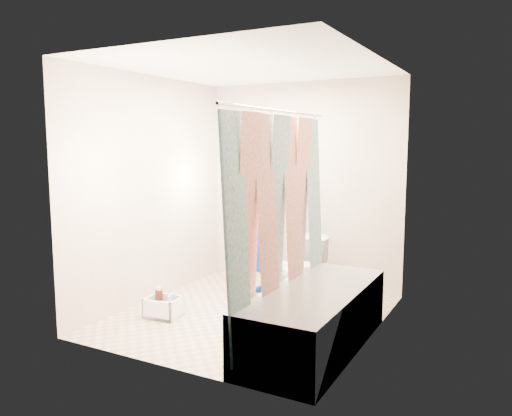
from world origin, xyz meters
The scene contains 14 objects.
floor centered at (0.00, 0.00, 0.00)m, with size 2.60×2.60×0.00m, color tan.
ceiling centered at (0.00, 0.00, 2.40)m, with size 2.40×2.60×0.02m, color white.
wall_back centered at (0.00, 1.30, 1.20)m, with size 2.40×0.02×2.40m, color #C5B497.
wall_front centered at (0.00, -1.30, 1.20)m, with size 2.40×0.02×2.40m, color #C5B497.
wall_left centered at (-1.20, 0.00, 1.20)m, with size 0.02×2.60×2.40m, color #C5B497.
wall_right centered at (1.20, 0.00, 1.20)m, with size 0.02×2.60×2.40m, color #C5B497.
bathtub centered at (0.85, -0.43, 0.27)m, with size 0.70×1.75×0.50m.
curtain_rod centered at (0.52, -0.43, 1.95)m, with size 0.02×0.02×1.90m, color silver.
shower_curtain centered at (0.52, -0.43, 1.02)m, with size 0.06×1.75×1.80m, color white.
toilet centered at (0.26, 0.71, 0.34)m, with size 0.38×0.67×0.68m, color white.
tank_lid centered at (0.26, 0.60, 0.40)m, with size 0.42×0.18×0.03m, color white.
tank_internals centered at (0.22, 0.89, 0.67)m, with size 0.17×0.05×0.22m.
plumber centered at (-0.19, 0.61, 0.82)m, with size 0.60×0.39×1.65m, color #1014A6.
cleaning_caddy centered at (-0.71, -0.44, 0.09)m, with size 0.35×0.29×0.25m.
Camera 1 is at (2.30, -4.16, 1.69)m, focal length 35.00 mm.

